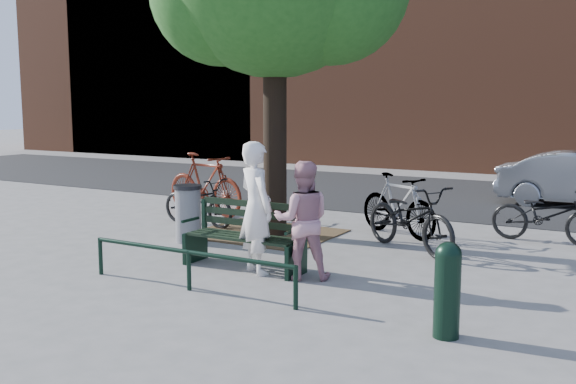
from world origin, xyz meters
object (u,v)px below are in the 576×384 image
Objects in this scene: person_left at (256,208)px; bicycle_c at (410,218)px; park_bench at (246,234)px; litter_bin at (188,213)px; person_right at (302,220)px; bollard at (447,287)px.

bicycle_c is (1.37, 2.28, -0.37)m from person_left.
person_left is at bearing -30.89° from park_bench.
litter_bin is (-2.03, 1.09, -0.41)m from person_left.
litter_bin is 0.48× the size of bicycle_c.
person_left reaches higher than person_right.
park_bench is 0.52m from person_left.
person_right reaches higher than bicycle_c.
bicycle_c is at bearing 114.51° from bollard.
litter_bin is 3.61m from bicycle_c.
park_bench is at bearing -27.71° from litter_bin.
bollard is (3.20, -1.30, 0.03)m from park_bench.
park_bench is 0.97× the size of person_left.
person_left reaches higher than bicycle_c.
person_left is 0.89× the size of bicycle_c.
bicycle_c is at bearing -91.87° from person_left.
person_right is at bearing -6.68° from park_bench.
park_bench is 2.68m from bicycle_c.
litter_bin is (-1.77, 0.93, 0.00)m from park_bench.
park_bench is at bearing 173.50° from bicycle_c.
bollard is 1.01× the size of litter_bin.
park_bench is at bearing -1.68° from person_left.
bollard is at bearing -171.95° from person_left.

